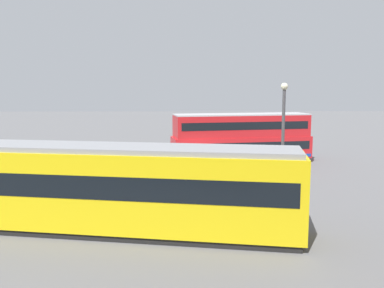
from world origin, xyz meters
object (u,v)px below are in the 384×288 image
(info_sign, at_px, (40,156))
(double_decker_bus, at_px, (241,138))
(tram_yellow, at_px, (105,187))
(street_lamp, at_px, (283,132))
(pedestrian_near_railing, at_px, (162,167))

(info_sign, bearing_deg, double_decker_bus, -150.95)
(double_decker_bus, height_order, tram_yellow, double_decker_bus)
(tram_yellow, xyz_separation_m, street_lamp, (-8.25, -4.19, 1.77))
(info_sign, relative_size, street_lamp, 0.42)
(pedestrian_near_railing, distance_m, info_sign, 7.40)
(tram_yellow, height_order, info_sign, tram_yellow)
(pedestrian_near_railing, xyz_separation_m, street_lamp, (-6.41, 4.68, 2.68))
(double_decker_bus, distance_m, street_lamp, 11.80)
(street_lamp, bearing_deg, tram_yellow, 26.92)
(pedestrian_near_railing, height_order, street_lamp, street_lamp)
(double_decker_bus, height_order, pedestrian_near_railing, double_decker_bus)
(pedestrian_near_railing, distance_m, street_lamp, 8.37)
(tram_yellow, bearing_deg, pedestrian_near_railing, -101.77)
(street_lamp, bearing_deg, pedestrian_near_railing, -36.14)
(double_decker_bus, distance_m, pedestrian_near_railing, 9.26)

